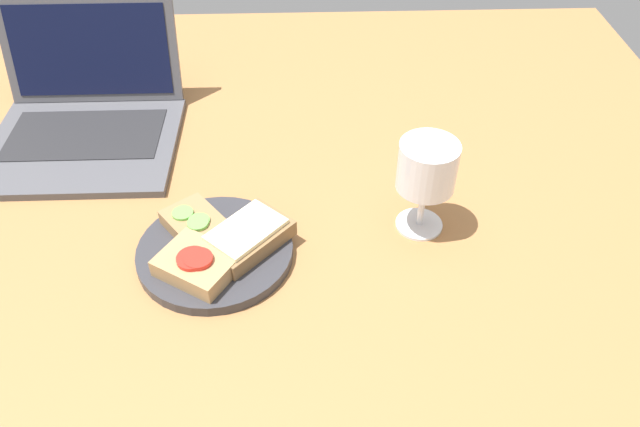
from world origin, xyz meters
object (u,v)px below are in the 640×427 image
sandwich_with_cheese (247,236)px  wine_glass (427,170)px  laptop (85,113)px  sandwich_with_tomato (198,263)px  plate (215,252)px  sandwich_with_cucumber (196,224)px

sandwich_with_cheese → wine_glass: wine_glass is taller
wine_glass → laptop: (-52.50, 25.32, -6.34)cm
sandwich_with_cheese → wine_glass: (24.16, 4.41, 7.15)cm
sandwich_with_tomato → wine_glass: 32.37cm
plate → sandwich_with_cheese: 4.92cm
plate → wine_glass: size_ratio=1.50×
sandwich_with_cheese → sandwich_with_tomato: size_ratio=1.13×
sandwich_with_cucumber → laptop: 34.27cm
sandwich_with_cheese → sandwich_with_cucumber: 7.66cm
sandwich_with_cucumber → sandwich_with_cheese: bearing=-21.9°
plate → laptop: laptop is taller
sandwich_with_cheese → laptop: laptop is taller
sandwich_with_tomato → laptop: 41.07cm
sandwich_with_cheese → sandwich_with_cucumber: size_ratio=1.21×
wine_glass → laptop: 58.63cm
laptop → plate: bearing=-51.7°
laptop → wine_glass: bearing=-25.7°
sandwich_with_cucumber → sandwich_with_tomato: sandwich_with_tomato is taller
sandwich_with_tomato → sandwich_with_cheese: bearing=38.2°
sandwich_with_cucumber → plate: bearing=-51.8°
wine_glass → plate: bearing=-170.0°
sandwich_with_tomato → wine_glass: (30.20, 9.16, 7.18)cm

